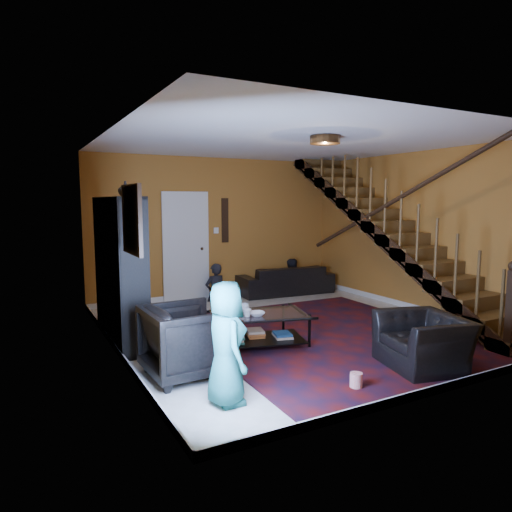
{
  "coord_description": "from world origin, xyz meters",
  "views": [
    {
      "loc": [
        -3.69,
        -5.76,
        1.95
      ],
      "look_at": [
        -0.38,
        0.4,
        1.1
      ],
      "focal_mm": 32.0,
      "sensor_mm": 36.0,
      "label": 1
    }
  ],
  "objects": [
    {
      "name": "cup_a",
      "position": [
        -1.0,
        -0.41,
        0.52
      ],
      "size": [
        0.16,
        0.16,
        0.1
      ],
      "primitive_type": "imported",
      "rotation": [
        0.0,
        0.0,
        0.29
      ],
      "color": "#999999",
      "rests_on": "coffee_table"
    },
    {
      "name": "staircase",
      "position": [
        2.12,
        -0.0,
        1.4
      ],
      "size": [
        0.95,
        5.02,
        3.18
      ],
      "color": "brown",
      "rests_on": "floor"
    },
    {
      "name": "framed_picture",
      "position": [
        -2.57,
        -0.9,
        1.75
      ],
      "size": [
        0.04,
        0.74,
        0.74
      ],
      "primitive_type": "cube",
      "color": "maroon",
      "rests_on": "room"
    },
    {
      "name": "bowl",
      "position": [
        -0.96,
        -0.7,
        0.5
      ],
      "size": [
        0.25,
        0.25,
        0.05
      ],
      "primitive_type": "imported",
      "rotation": [
        0.0,
        0.0,
        -0.22
      ],
      "color": "#999999",
      "rests_on": "coffee_table"
    },
    {
      "name": "rug",
      "position": [
        0.26,
        -0.64,
        0.01
      ],
      "size": [
        3.68,
        4.18,
        0.02
      ],
      "primitive_type": "cube",
      "rotation": [
        0.0,
        0.0,
        -0.02
      ],
      "color": "#4D0E0D",
      "rests_on": "floor"
    },
    {
      "name": "room",
      "position": [
        -1.33,
        1.33,
        0.05
      ],
      "size": [
        5.5,
        5.5,
        5.5
      ],
      "color": "#A26524",
      "rests_on": "ground"
    },
    {
      "name": "coffee_table",
      "position": [
        -0.88,
        -0.61,
        0.27
      ],
      "size": [
        1.38,
        1.02,
        0.47
      ],
      "rotation": [
        0.0,
        0.0,
        -0.27
      ],
      "color": "black",
      "rests_on": "floor"
    },
    {
      "name": "person_adult_b",
      "position": [
        1.5,
        2.35,
        0.14
      ],
      "size": [
        0.58,
        0.46,
        1.17
      ],
      "primitive_type": "imported",
      "rotation": [
        0.0,
        0.0,
        3.17
      ],
      "color": "black",
      "rests_on": "sofa"
    },
    {
      "name": "sofa",
      "position": [
        1.34,
        2.3,
        0.29
      ],
      "size": [
        2.06,
        0.94,
        0.58
      ],
      "primitive_type": "imported",
      "rotation": [
        0.0,
        0.0,
        3.06
      ],
      "color": "black",
      "rests_on": "floor"
    },
    {
      "name": "vase",
      "position": [
        -2.41,
        0.1,
        2.1
      ],
      "size": [
        0.18,
        0.18,
        0.19
      ],
      "primitive_type": "imported",
      "color": "#999999",
      "rests_on": "bookshelf"
    },
    {
      "name": "cup_b",
      "position": [
        -1.09,
        -0.68,
        0.52
      ],
      "size": [
        0.13,
        0.13,
        0.1
      ],
      "primitive_type": "imported",
      "rotation": [
        0.0,
        0.0,
        0.28
      ],
      "color": "#999999",
      "rests_on": "coffee_table"
    },
    {
      "name": "popcorn_bucket",
      "position": [
        -0.62,
        -2.25,
        0.1
      ],
      "size": [
        0.17,
        0.17,
        0.15
      ],
      "primitive_type": "cylinder",
      "rotation": [
        0.0,
        0.0,
        0.35
      ],
      "color": "red",
      "rests_on": "rug"
    },
    {
      "name": "person_child",
      "position": [
        -1.95,
        -1.91,
        0.6
      ],
      "size": [
        0.41,
        0.61,
        1.2
      ],
      "primitive_type": "imported",
      "rotation": [
        0.0,
        0.0,
        1.51
      ],
      "color": "#185E5A",
      "rests_on": "armchair_left"
    },
    {
      "name": "ceiling_fixture",
      "position": [
        0.0,
        -0.8,
        2.74
      ],
      "size": [
        0.4,
        0.4,
        0.1
      ],
      "primitive_type": "cylinder",
      "color": "#3F2814",
      "rests_on": "room"
    },
    {
      "name": "bookshelf",
      "position": [
        -2.4,
        0.6,
        0.96
      ],
      "size": [
        0.35,
        1.8,
        2.0
      ],
      "color": "black",
      "rests_on": "floor"
    },
    {
      "name": "door",
      "position": [
        -0.7,
        2.73,
        1.02
      ],
      "size": [
        0.82,
        0.05,
        2.05
      ],
      "primitive_type": "cube",
      "color": "silver",
      "rests_on": "floor"
    },
    {
      "name": "wall_hanging",
      "position": [
        0.15,
        2.73,
        1.55
      ],
      "size": [
        0.14,
        0.03,
        0.9
      ],
      "primitive_type": "cube",
      "color": "black",
      "rests_on": "room"
    },
    {
      "name": "person_adult_a",
      "position": [
        -0.24,
        2.35,
        0.14
      ],
      "size": [
        0.46,
        0.33,
        1.18
      ],
      "primitive_type": "imported",
      "rotation": [
        0.0,
        0.0,
        3.25
      ],
      "color": "black",
      "rests_on": "sofa"
    },
    {
      "name": "armchair_right",
      "position": [
        0.47,
        -2.14,
        0.31
      ],
      "size": [
        1.03,
        1.12,
        0.62
      ],
      "primitive_type": "imported",
      "rotation": [
        0.0,
        0.0,
        -1.8
      ],
      "color": "black",
      "rests_on": "floor"
    },
    {
      "name": "armchair_left",
      "position": [
        -2.05,
        -1.07,
        0.4
      ],
      "size": [
        0.92,
        0.89,
        0.8
      ],
      "primitive_type": "imported",
      "rotation": [
        0.0,
        0.0,
        1.61
      ],
      "color": "black",
      "rests_on": "floor"
    },
    {
      "name": "floor",
      "position": [
        0.0,
        0.0,
        0.0
      ],
      "size": [
        5.5,
        5.5,
        0.0
      ],
      "primitive_type": "plane",
      "color": "beige",
      "rests_on": "ground"
    }
  ]
}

